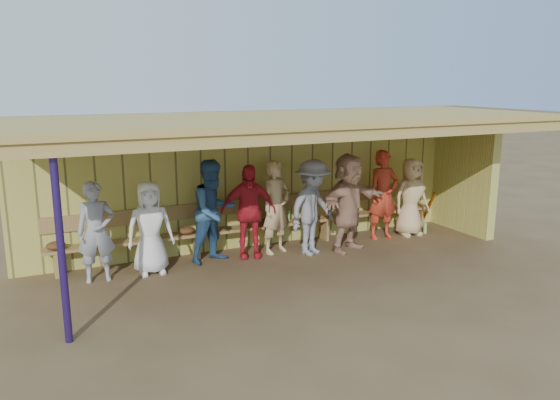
% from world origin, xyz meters
% --- Properties ---
extents(ground, '(90.00, 90.00, 0.00)m').
position_xyz_m(ground, '(0.00, 0.00, 0.00)').
color(ground, brown).
rests_on(ground, ground).
extents(player_a, '(0.59, 0.41, 1.57)m').
position_xyz_m(player_a, '(-3.00, 0.57, 0.78)').
color(player_a, '#94929A').
rests_on(player_a, ground).
extents(player_b, '(0.74, 0.49, 1.51)m').
position_xyz_m(player_b, '(-2.18, 0.57, 0.75)').
color(player_b, white).
rests_on(player_b, ground).
extents(player_c, '(1.02, 0.90, 1.77)m').
position_xyz_m(player_c, '(-1.07, 0.71, 0.88)').
color(player_c, '#2D527E').
rests_on(player_c, ground).
extents(player_d, '(1.03, 0.61, 1.65)m').
position_xyz_m(player_d, '(-0.46, 0.67, 0.83)').
color(player_d, red).
rests_on(player_d, ground).
extents(player_e, '(1.27, 1.03, 1.71)m').
position_xyz_m(player_e, '(0.64, 0.36, 0.85)').
color(player_e, gray).
rests_on(player_e, ground).
extents(player_f, '(1.74, 1.13, 1.79)m').
position_xyz_m(player_f, '(1.33, 0.28, 0.90)').
color(player_f, tan).
rests_on(player_f, ground).
extents(player_g, '(0.64, 0.43, 1.74)m').
position_xyz_m(player_g, '(2.36, 0.66, 0.87)').
color(player_g, red).
rests_on(player_g, ground).
extents(player_h, '(0.77, 0.51, 1.56)m').
position_xyz_m(player_h, '(3.00, 0.61, 0.78)').
color(player_h, '#D9B27A').
rests_on(player_h, ground).
extents(player_extra, '(0.71, 0.57, 1.68)m').
position_xyz_m(player_extra, '(0.09, 0.71, 0.84)').
color(player_extra, tan).
rests_on(player_extra, ground).
extents(dugout_structure, '(8.80, 3.20, 2.50)m').
position_xyz_m(dugout_structure, '(0.39, 0.69, 1.69)').
color(dugout_structure, '#BEB551').
rests_on(dugout_structure, ground).
extents(bench, '(7.60, 0.34, 0.93)m').
position_xyz_m(bench, '(0.00, 1.12, 0.53)').
color(bench, '#A37E45').
rests_on(bench, ground).
extents(dugout_equipment, '(7.44, 0.62, 0.80)m').
position_xyz_m(dugout_equipment, '(-0.77, 0.99, 0.49)').
color(dugout_equipment, orange).
rests_on(dugout_equipment, ground).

